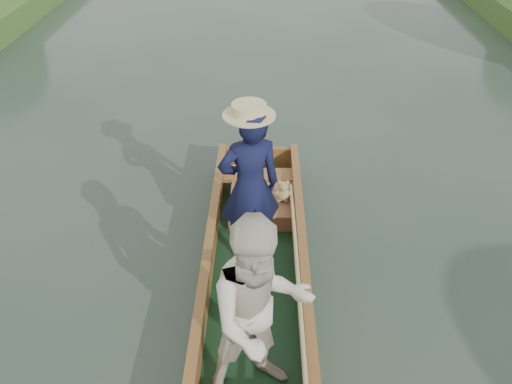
{
  "coord_description": "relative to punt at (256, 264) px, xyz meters",
  "views": [
    {
      "loc": [
        0.08,
        -3.7,
        4.02
      ],
      "look_at": [
        0.0,
        0.6,
        0.95
      ],
      "focal_mm": 35.0,
      "sensor_mm": 36.0,
      "label": 1
    }
  ],
  "objects": [
    {
      "name": "ground",
      "position": [
        -0.02,
        0.24,
        -0.7
      ],
      "size": [
        120.0,
        120.0,
        0.0
      ],
      "primitive_type": "plane",
      "color": "#283D30",
      "rests_on": "ground"
    },
    {
      "name": "punt",
      "position": [
        0.0,
        0.0,
        0.0
      ],
      "size": [
        1.16,
        5.0,
        1.94
      ],
      "color": "black",
      "rests_on": "ground"
    }
  ]
}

